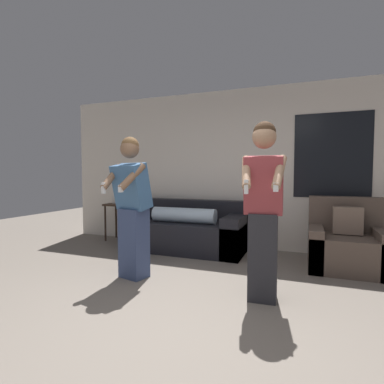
{
  "coord_description": "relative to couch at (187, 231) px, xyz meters",
  "views": [
    {
      "loc": [
        0.96,
        -2.11,
        1.26
      ],
      "look_at": [
        -0.21,
        0.96,
        1.07
      ],
      "focal_mm": 28.0,
      "sensor_mm": 36.0,
      "label": 1
    }
  ],
  "objects": [
    {
      "name": "ground_plane",
      "position": [
        0.88,
        -2.49,
        -0.32
      ],
      "size": [
        14.0,
        14.0,
        0.0
      ],
      "primitive_type": "plane",
      "color": "slate"
    },
    {
      "name": "wall_back",
      "position": [
        0.9,
        0.5,
        1.04
      ],
      "size": [
        6.9,
        0.07,
        2.7
      ],
      "color": "silver",
      "rests_on": "ground_plane"
    },
    {
      "name": "couch",
      "position": [
        0.0,
        0.0,
        0.0
      ],
      "size": [
        1.93,
        0.91,
        0.82
      ],
      "color": "black",
      "rests_on": "ground_plane"
    },
    {
      "name": "armchair",
      "position": [
        2.37,
        -0.19,
        0.01
      ],
      "size": [
        0.96,
        0.84,
        0.95
      ],
      "color": "brown",
      "rests_on": "ground_plane"
    },
    {
      "name": "side_table",
      "position": [
        -1.44,
        0.23,
        0.28
      ],
      "size": [
        0.58,
        0.42,
        0.86
      ],
      "color": "#332319",
      "rests_on": "ground_plane"
    },
    {
      "name": "person_left",
      "position": [
        -0.12,
        -1.5,
        0.56
      ],
      "size": [
        0.49,
        0.57,
        1.71
      ],
      "color": "#384770",
      "rests_on": "ground_plane"
    },
    {
      "name": "person_right",
      "position": [
        1.45,
        -1.61,
        0.62
      ],
      "size": [
        0.43,
        0.49,
        1.78
      ],
      "color": "#28282D",
      "rests_on": "ground_plane"
    }
  ]
}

